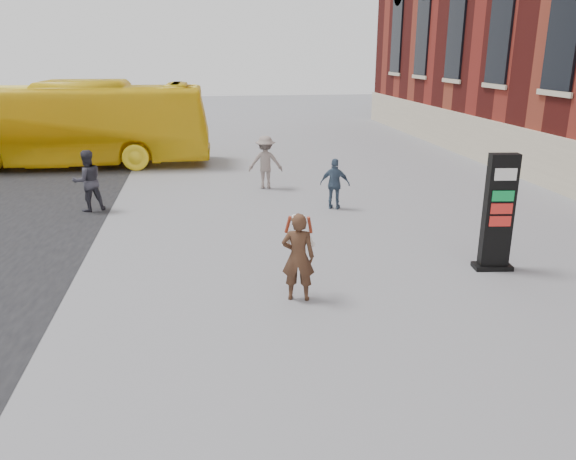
{
  "coord_description": "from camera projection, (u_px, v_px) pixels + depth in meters",
  "views": [
    {
      "loc": [
        -2.26,
        -9.55,
        4.53
      ],
      "look_at": [
        -0.6,
        1.09,
        1.06
      ],
      "focal_mm": 35.0,
      "sensor_mm": 36.0,
      "label": 1
    }
  ],
  "objects": [
    {
      "name": "pedestrian_a",
      "position": [
        88.0,
        181.0,
        16.31
      ],
      "size": [
        1.08,
        1.0,
        1.79
      ],
      "primitive_type": "imported",
      "rotation": [
        0.0,
        0.0,
        3.6
      ],
      "color": "#36353F",
      "rests_on": "ground"
    },
    {
      "name": "pedestrian_c",
      "position": [
        335.0,
        184.0,
        16.56
      ],
      "size": [
        0.96,
        0.68,
        1.51
      ],
      "primitive_type": "imported",
      "rotation": [
        0.0,
        0.0,
        2.74
      ],
      "color": "#40546B",
      "rests_on": "ground"
    },
    {
      "name": "info_pylon",
      "position": [
        498.0,
        213.0,
        11.8
      ],
      "size": [
        0.85,
        0.5,
        2.52
      ],
      "rotation": [
        0.0,
        0.0,
        -0.13
      ],
      "color": "black",
      "rests_on": "ground"
    },
    {
      "name": "bus",
      "position": [
        56.0,
        124.0,
        22.42
      ],
      "size": [
        12.23,
        3.24,
        3.38
      ],
      "primitive_type": "imported",
      "rotation": [
        0.0,
        0.0,
        1.54
      ],
      "color": "yellow",
      "rests_on": "road"
    },
    {
      "name": "woman",
      "position": [
        298.0,
        256.0,
        10.45
      ],
      "size": [
        0.74,
        0.69,
        1.7
      ],
      "rotation": [
        0.0,
        0.0,
        2.92
      ],
      "color": "#442D1A",
      "rests_on": "ground"
    },
    {
      "name": "pedestrian_b",
      "position": [
        266.0,
        162.0,
        19.03
      ],
      "size": [
        1.24,
        0.83,
        1.78
      ],
      "primitive_type": "imported",
      "rotation": [
        0.0,
        0.0,
        2.99
      ],
      "color": "gray",
      "rests_on": "ground"
    },
    {
      "name": "ground",
      "position": [
        328.0,
        299.0,
        10.7
      ],
      "size": [
        100.0,
        100.0,
        0.0
      ],
      "primitive_type": "plane",
      "color": "#9E9EA3"
    }
  ]
}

